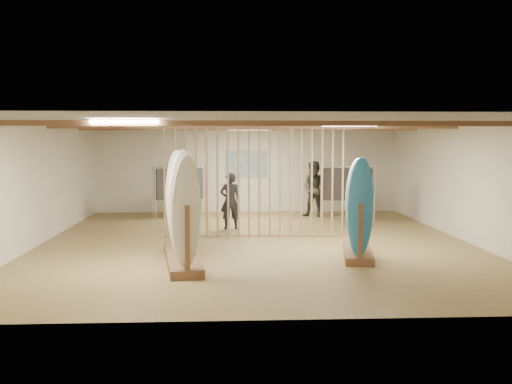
{
  "coord_description": "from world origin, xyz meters",
  "views": [
    {
      "loc": [
        -0.73,
        -13.87,
        2.45
      ],
      "look_at": [
        0.0,
        0.0,
        1.2
      ],
      "focal_mm": 42.0,
      "sensor_mm": 36.0,
      "label": 1
    }
  ],
  "objects": [
    {
      "name": "bamboo_partition",
      "position": [
        0.0,
        0.8,
        1.4
      ],
      "size": [
        4.45,
        0.05,
        2.78
      ],
      "color": "tan",
      "rests_on": "ground"
    },
    {
      "name": "shopper_a",
      "position": [
        -0.58,
        2.21,
        0.87
      ],
      "size": [
        0.66,
        0.46,
        1.73
      ],
      "primitive_type": "imported",
      "rotation": [
        0.0,
        0.0,
        3.2
      ],
      "color": "black",
      "rests_on": "floor"
    },
    {
      "name": "shopper_b",
      "position": [
        2.07,
        4.46,
        0.99
      ],
      "size": [
        1.19,
        1.09,
        1.98
      ],
      "primitive_type": "imported",
      "rotation": [
        0.0,
        0.0,
        -0.46
      ],
      "color": "#3C3A2E",
      "rests_on": "floor"
    },
    {
      "name": "clothing_rack_a",
      "position": [
        -2.13,
        4.4,
        1.07
      ],
      "size": [
        1.47,
        0.82,
        1.64
      ],
      "rotation": [
        0.0,
        0.0,
        0.32
      ],
      "color": "silver",
      "rests_on": "floor"
    },
    {
      "name": "ceiling_slats",
      "position": [
        0.0,
        0.0,
        2.72
      ],
      "size": [
        9.5,
        6.12,
        0.1
      ],
      "primitive_type": "cube",
      "color": "brown",
      "rests_on": "ground"
    },
    {
      "name": "clothing_rack_b",
      "position": [
        2.93,
        3.7,
        1.08
      ],
      "size": [
        1.53,
        0.68,
        1.67
      ],
      "rotation": [
        0.0,
        0.0,
        -0.21
      ],
      "color": "silver",
      "rests_on": "floor"
    },
    {
      "name": "light_panels",
      "position": [
        0.0,
        0.0,
        2.74
      ],
      "size": [
        1.2,
        0.35,
        0.06
      ],
      "primitive_type": "cube",
      "color": "white",
      "rests_on": "ground"
    },
    {
      "name": "rack_left",
      "position": [
        -1.58,
        -2.14,
        0.75
      ],
      "size": [
        1.01,
        3.15,
        2.17
      ],
      "rotation": [
        0.0,
        0.0,
        0.14
      ],
      "color": "brown",
      "rests_on": "floor"
    },
    {
      "name": "rack_right",
      "position": [
        2.03,
        -1.71,
        0.69
      ],
      "size": [
        0.93,
        2.19,
        2.02
      ],
      "rotation": [
        0.0,
        0.0,
        -0.18
      ],
      "color": "brown",
      "rests_on": "floor"
    },
    {
      "name": "wall_left",
      "position": [
        -5.0,
        0.0,
        1.4
      ],
      "size": [
        0.0,
        12.0,
        12.0
      ],
      "primitive_type": "plane",
      "rotation": [
        1.57,
        0.0,
        1.57
      ],
      "color": "silver",
      "rests_on": "ground"
    },
    {
      "name": "wall_right",
      "position": [
        5.0,
        0.0,
        1.4
      ],
      "size": [
        0.0,
        12.0,
        12.0
      ],
      "primitive_type": "plane",
      "rotation": [
        1.57,
        0.0,
        -1.57
      ],
      "color": "silver",
      "rests_on": "ground"
    },
    {
      "name": "floor",
      "position": [
        0.0,
        0.0,
        0.0
      ],
      "size": [
        12.0,
        12.0,
        0.0
      ],
      "primitive_type": "plane",
      "color": "#9B814B",
      "rests_on": "ground"
    },
    {
      "name": "wall_back",
      "position": [
        0.0,
        6.0,
        1.4
      ],
      "size": [
        12.0,
        0.0,
        12.0
      ],
      "primitive_type": "plane",
      "rotation": [
        1.57,
        0.0,
        0.0
      ],
      "color": "silver",
      "rests_on": "ground"
    },
    {
      "name": "poster",
      "position": [
        0.0,
        5.98,
        1.6
      ],
      "size": [
        1.4,
        0.03,
        0.9
      ],
      "primitive_type": "cube",
      "color": "teal",
      "rests_on": "ground"
    },
    {
      "name": "ceiling",
      "position": [
        0.0,
        0.0,
        2.8
      ],
      "size": [
        12.0,
        12.0,
        0.0
      ],
      "primitive_type": "plane",
      "rotation": [
        3.14,
        0.0,
        0.0
      ],
      "color": "gray",
      "rests_on": "ground"
    },
    {
      "name": "wall_front",
      "position": [
        0.0,
        -6.0,
        1.4
      ],
      "size": [
        12.0,
        0.0,
        12.0
      ],
      "primitive_type": "plane",
      "rotation": [
        -1.57,
        0.0,
        0.0
      ],
      "color": "silver",
      "rests_on": "ground"
    }
  ]
}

